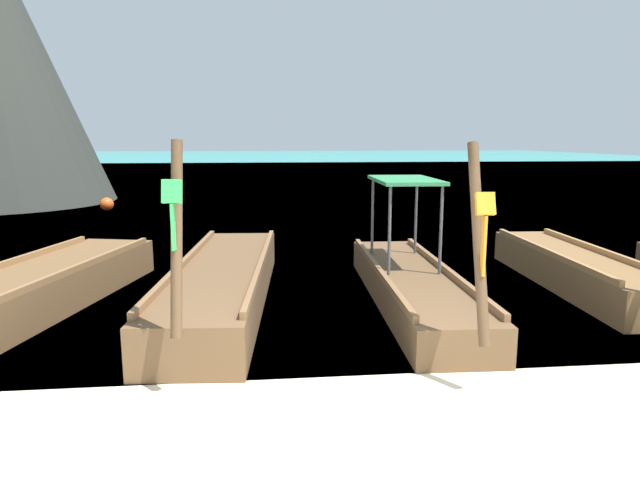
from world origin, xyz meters
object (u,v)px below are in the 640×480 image
object	(u,v)px
longtail_boat_orange_ribbon	(412,283)
longtail_boat_yellow_ribbon	(575,270)
longtail_boat_violet_ribbon	(8,301)
mooring_buoy_near	(107,204)
longtail_boat_green_ribbon	(223,283)

from	to	relation	value
longtail_boat_orange_ribbon	longtail_boat_yellow_ribbon	distance (m)	3.31
longtail_boat_violet_ribbon	longtail_boat_orange_ribbon	bearing A→B (deg)	3.37
mooring_buoy_near	longtail_boat_orange_ribbon	bearing A→B (deg)	-57.44
longtail_boat_yellow_ribbon	longtail_boat_green_ribbon	bearing A→B (deg)	-176.75
longtail_boat_violet_ribbon	longtail_boat_orange_ribbon	world-z (taller)	longtail_boat_violet_ribbon
longtail_boat_green_ribbon	longtail_boat_yellow_ribbon	bearing A→B (deg)	3.25
longtail_boat_orange_ribbon	longtail_boat_yellow_ribbon	bearing A→B (deg)	11.87
longtail_boat_green_ribbon	longtail_boat_orange_ribbon	world-z (taller)	longtail_boat_green_ribbon
longtail_boat_green_ribbon	longtail_boat_yellow_ribbon	xyz separation A→B (m)	(6.33, 0.36, -0.01)
longtail_boat_orange_ribbon	mooring_buoy_near	size ratio (longest dim) A/B	12.36
longtail_boat_violet_ribbon	mooring_buoy_near	size ratio (longest dim) A/B	14.79
longtail_boat_yellow_ribbon	longtail_boat_violet_ribbon	bearing A→B (deg)	-173.67
longtail_boat_orange_ribbon	longtail_boat_yellow_ribbon	xyz separation A→B (m)	(3.24, 0.68, -0.01)
mooring_buoy_near	longtail_boat_yellow_ribbon	bearing A→B (deg)	-46.83
longtail_boat_violet_ribbon	longtail_boat_orange_ribbon	size ratio (longest dim) A/B	1.20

